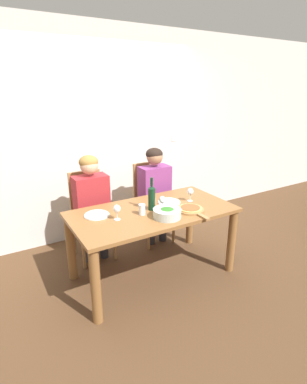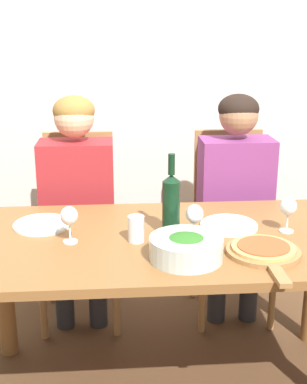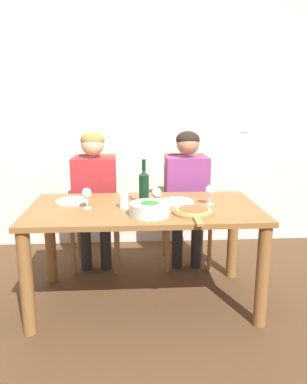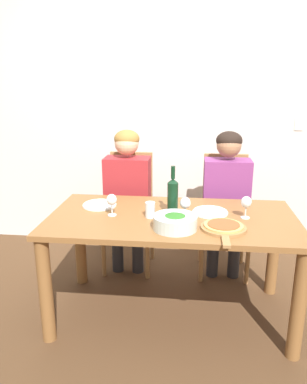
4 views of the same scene
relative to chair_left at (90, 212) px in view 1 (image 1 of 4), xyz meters
The scene contains 16 objects.
ground_plane 1.02m from the chair_left, 60.93° to the right, with size 40.00×40.00×0.00m, color #4C331E.
back_wall 1.05m from the chair_left, 51.42° to the left, with size 10.00×0.06×2.70m.
dining_table 0.87m from the chair_left, 60.93° to the right, with size 1.67×0.86×0.76m.
chair_left is the anchor object (origin of this frame).
chair_right 0.83m from the chair_left, ahead, with size 0.42×0.42×1.03m.
person_woman 0.24m from the chair_left, 90.00° to the right, with size 0.47×0.51×1.25m.
person_man 0.87m from the chair_left, ahead, with size 0.47×0.51×1.25m.
wine_bottle 0.92m from the chair_left, 60.16° to the right, with size 0.07×0.07×0.34m.
broccoli_bowl 1.11m from the chair_left, 65.23° to the right, with size 0.27×0.27×0.09m.
dinner_plate_left 0.65m from the chair_left, 101.38° to the right, with size 0.25×0.25×0.02m.
dinner_plate_right 0.98m from the chair_left, 44.53° to the right, with size 0.25×0.25×0.02m.
pizza_on_board 1.24m from the chair_left, 52.14° to the right, with size 0.28×0.42×0.04m.
wine_glass_left 0.85m from the chair_left, 88.99° to the right, with size 0.07×0.07×0.15m.
wine_glass_right 1.21m from the chair_left, 39.20° to the right, with size 0.07×0.07×0.15m.
wine_glass_centre 1.00m from the chair_left, 57.64° to the right, with size 0.07×0.07×0.15m.
water_tumbler 0.88m from the chair_left, 70.87° to the right, with size 0.07×0.07×0.11m.
Camera 1 is at (-1.43, -2.44, 1.94)m, focal length 28.00 mm.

